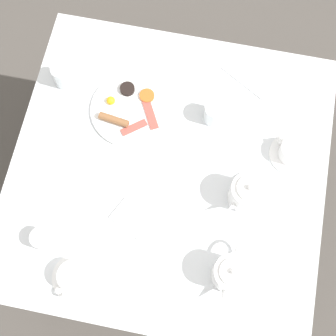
# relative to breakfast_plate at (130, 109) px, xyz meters

# --- Properties ---
(ground_plane) EXTENTS (8.00, 8.00, 0.00)m
(ground_plane) POSITION_rel_breakfast_plate_xyz_m (0.17, -0.19, -0.76)
(ground_plane) COLOR #4C4742
(table) EXTENTS (1.04, 1.04, 0.75)m
(table) POSITION_rel_breakfast_plate_xyz_m (0.17, -0.19, -0.08)
(table) COLOR silver
(table) RESTS_ON ground_plane
(breakfast_plate) EXTENTS (0.28, 0.28, 0.04)m
(breakfast_plate) POSITION_rel_breakfast_plate_xyz_m (0.00, 0.00, 0.00)
(breakfast_plate) COLOR white
(breakfast_plate) RESTS_ON table
(teapot_near) EXTENTS (0.11, 0.20, 0.13)m
(teapot_near) POSITION_rel_breakfast_plate_xyz_m (0.42, -0.48, 0.05)
(teapot_near) COLOR white
(teapot_near) RESTS_ON table
(teapot_far) EXTENTS (0.13, 0.17, 0.13)m
(teapot_far) POSITION_rel_breakfast_plate_xyz_m (0.43, -0.23, 0.05)
(teapot_far) COLOR white
(teapot_far) RESTS_ON table
(teacup_with_saucer_left) EXTENTS (0.15, 0.15, 0.07)m
(teacup_with_saucer_left) POSITION_rel_breakfast_plate_xyz_m (0.56, -0.05, 0.02)
(teacup_with_saucer_left) COLOR white
(teacup_with_saucer_left) RESTS_ON table
(teacup_with_saucer_right) EXTENTS (0.15, 0.15, 0.07)m
(teacup_with_saucer_right) POSITION_rel_breakfast_plate_xyz_m (-0.04, -0.58, 0.02)
(teacup_with_saucer_right) COLOR white
(teacup_with_saucer_right) RESTS_ON table
(water_glass_tall) EXTENTS (0.07, 0.07, 0.08)m
(water_glass_tall) POSITION_rel_breakfast_plate_xyz_m (0.29, 0.03, 0.03)
(water_glass_tall) COLOR white
(water_glass_tall) RESTS_ON table
(water_glass_short) EXTENTS (0.07, 0.07, 0.09)m
(water_glass_short) POSITION_rel_breakfast_plate_xyz_m (-0.24, 0.06, 0.04)
(water_glass_short) COLOR white
(water_glass_short) RESTS_ON table
(creamer_jug) EXTENTS (0.09, 0.07, 0.06)m
(creamer_jug) POSITION_rel_breakfast_plate_xyz_m (-0.16, -0.49, 0.02)
(creamer_jug) COLOR white
(creamer_jug) RESTS_ON table
(napkin_folded) EXTENTS (0.15, 0.13, 0.01)m
(napkin_folded) POSITION_rel_breakfast_plate_xyz_m (0.09, -0.37, -0.00)
(napkin_folded) COLOR white
(napkin_folded) RESTS_ON table
(fork_by_plate) EXTENTS (0.17, 0.11, 0.00)m
(fork_by_plate) POSITION_rel_breakfast_plate_xyz_m (0.37, 0.18, -0.01)
(fork_by_plate) COLOR silver
(fork_by_plate) RESTS_ON table
(knife_by_plate) EXTENTS (0.21, 0.10, 0.00)m
(knife_by_plate) POSITION_rel_breakfast_plate_xyz_m (-0.11, -0.28, -0.01)
(knife_by_plate) COLOR silver
(knife_by_plate) RESTS_ON table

